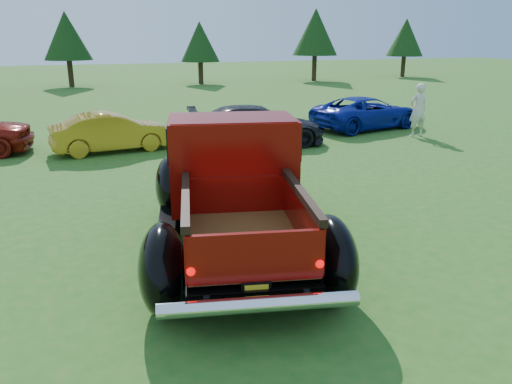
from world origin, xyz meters
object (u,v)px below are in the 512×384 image
tree_mid_right (200,42)px  show_car_grey (257,125)px  tree_east (315,32)px  spectator (418,110)px  tree_far_east (406,38)px  show_car_yellow (112,132)px  show_car_blue (366,113)px  pickup_truck (233,183)px  tree_mid_left (67,36)px

tree_mid_right → show_car_grey: 22.10m
tree_east → spectator: 22.96m
tree_far_east → show_car_yellow: size_ratio=1.34×
tree_far_east → show_car_blue: 26.76m
tree_far_east → pickup_truck: 38.43m
tree_east → show_car_yellow: (-17.03, -20.55, -3.06)m
show_car_grey → show_car_blue: bearing=-65.1°
show_car_yellow → tree_mid_left: bearing=-4.3°
show_car_yellow → show_car_grey: show_car_grey is taller
tree_mid_left → show_car_yellow: (0.97, -22.05, -2.79)m
show_car_yellow → spectator: 10.31m
tree_mid_left → spectator: size_ratio=2.70×
tree_east → pickup_truck: size_ratio=0.89×
tree_far_east → tree_mid_left: bearing=178.9°
tree_mid_right → spectator: 22.46m
show_car_blue → tree_mid_left: bearing=14.2°
tree_mid_left → tree_east: 18.06m
tree_mid_left → show_car_blue: tree_mid_left is taller
tree_east → pickup_truck: tree_east is taller
tree_mid_left → tree_east: (18.00, -1.50, 0.27)m
tree_east → show_car_blue: size_ratio=1.24×
tree_mid_left → spectator: bearing=-64.3°
tree_mid_right → tree_far_east: 18.01m
tree_east → show_car_yellow: tree_east is taller
pickup_truck → show_car_yellow: (-1.38, 7.86, -0.42)m
tree_east → show_car_grey: tree_east is taller
tree_mid_right → tree_east: bearing=-3.2°
tree_mid_left → pickup_truck: tree_mid_left is taller
tree_far_east → pickup_truck: tree_far_east is taller
spectator → pickup_truck: bearing=38.0°
tree_mid_right → show_car_blue: size_ratio=1.01×
tree_east → tree_far_east: 9.06m
tree_mid_right → show_car_grey: tree_mid_right is taller
pickup_truck → spectator: pickup_truck is taller
show_car_yellow → tree_mid_right: bearing=-27.7°
tree_east → tree_far_east: tree_east is taller
tree_mid_left → show_car_grey: 23.48m
tree_far_east → show_car_yellow: 33.89m
tree_mid_left → spectator: (11.20, -23.26, -2.46)m
tree_east → pickup_truck: bearing=-118.8°
show_car_blue → pickup_truck: bearing=125.3°
tree_mid_right → pickup_truck: tree_mid_right is taller
tree_east → show_car_yellow: bearing=-129.7°
show_car_grey → spectator: (5.77, -0.58, 0.29)m
pickup_truck → show_car_grey: size_ratio=1.39×
tree_mid_right → show_car_grey: bearing=-99.3°
spectator → show_car_blue: bearing=-66.1°
tree_east → show_car_blue: bearing=-111.1°
show_car_yellow → show_car_grey: (4.46, -0.63, 0.04)m
tree_mid_left → show_car_yellow: 22.24m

